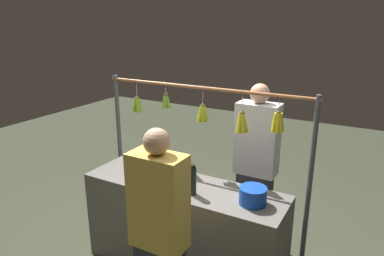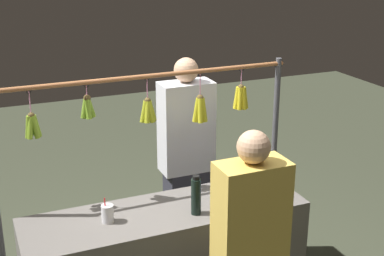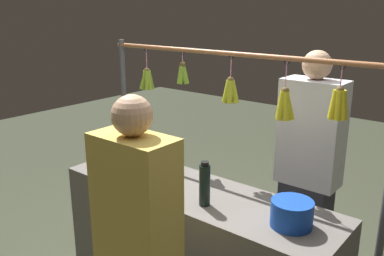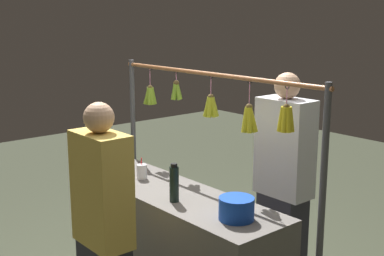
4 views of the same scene
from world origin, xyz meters
The scene contains 6 objects.
market_counter centered at (0.00, 0.00, 0.45)m, with size 1.91×0.56×0.90m, color #66605B.
display_rack centered at (-0.03, -0.36, 1.26)m, with size 2.14×0.12×1.78m.
water_bottle centered at (-0.17, 0.12, 1.03)m, with size 0.07×0.07×0.27m.
blue_bucket centered at (-0.67, 0.02, 0.98)m, with size 0.22×0.22×0.14m, color #1443B5.
drink_cup centered at (0.39, 0.00, 0.96)m, with size 0.08×0.08×0.17m.
vendor_person centered at (-0.44, -0.71, 0.87)m, with size 0.42×0.23×1.76m.
Camera 3 is at (-1.52, 1.90, 2.03)m, focal length 38.90 mm.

